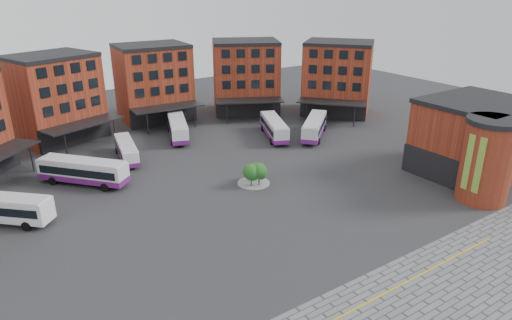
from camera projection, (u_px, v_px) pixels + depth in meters
ground at (298, 224)px, 51.84m from camera, size 160.00×160.00×0.00m
yellow_line at (410, 280)px, 42.08m from camera, size 26.00×0.15×0.02m
main_building at (133, 99)px, 76.17m from camera, size 94.14×42.48×14.60m
east_building at (476, 141)px, 62.46m from camera, size 17.40×15.40×10.60m
tree_island at (256, 172)px, 61.07m from camera, size 4.40×4.40×3.25m
bus_a at (1, 207)px, 51.52m from camera, size 10.30×9.94×3.30m
bus_b at (83, 171)px, 61.34m from camera, size 10.30×11.23×3.50m
bus_c at (126, 150)px, 69.90m from camera, size 4.24×10.47×2.87m
bus_d at (178, 127)px, 79.66m from camera, size 6.76×12.31×3.41m
bus_e at (274, 127)px, 79.84m from camera, size 7.05×11.75×3.28m
bus_f at (314, 127)px, 80.04m from camera, size 10.87×9.94×3.38m
blue_car at (490, 197)px, 56.91m from camera, size 4.02×1.54×1.31m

